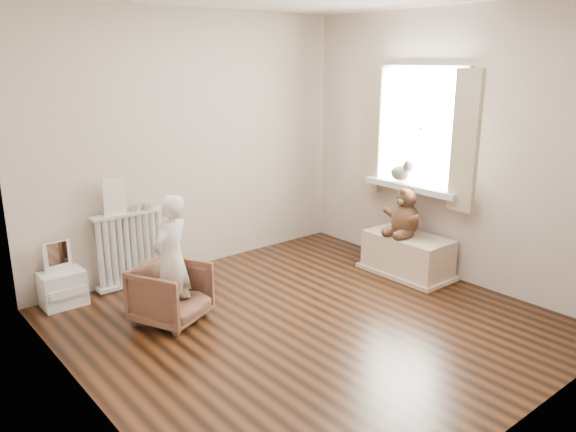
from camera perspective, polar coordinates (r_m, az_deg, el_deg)
floor at (r=4.76m, az=2.09°, el=-10.78°), size 3.60×3.60×0.01m
back_wall at (r=5.79m, az=-9.78°, el=7.31°), size 3.60×0.02×2.60m
front_wall at (r=3.26m, az=23.81°, el=-0.21°), size 3.60×0.02×2.60m
left_wall at (r=3.44m, az=-20.75°, el=0.89°), size 0.02×3.60×2.60m
right_wall at (r=5.68m, az=16.05°, el=6.78°), size 0.02×3.60×2.60m
window at (r=5.80m, az=13.48°, el=8.63°), size 0.03×0.90×1.10m
window_sill at (r=5.83m, az=12.58°, el=2.92°), size 0.22×1.10×0.06m
curtain_left at (r=5.40m, az=17.56°, el=7.19°), size 0.06×0.26×1.30m
curtain_right at (r=6.09m, az=8.50°, el=8.62°), size 0.06×0.26×1.30m
radiator at (r=5.55m, az=-15.69°, el=-3.08°), size 0.70×0.13×0.74m
paper_doll at (r=5.37m, az=-17.29°, el=1.93°), size 0.21×0.02×0.34m
tin_a at (r=5.47m, az=-15.30°, el=0.78°), size 0.09×0.09×0.05m
tin_b at (r=5.52m, az=-14.14°, el=1.00°), size 0.10×0.10×0.06m
toy_vanity at (r=5.35m, az=-22.03°, el=-5.69°), size 0.37×0.26×0.58m
armchair at (r=4.78m, az=-11.80°, el=-7.72°), size 0.70×0.71×0.49m
child at (r=4.63m, az=-11.72°, el=-4.37°), size 0.46×0.40×1.08m
toy_bench at (r=5.84m, az=12.03°, el=-3.87°), size 0.45×0.86×0.40m
teddy_bear at (r=5.72m, az=11.89°, el=0.65°), size 0.40×0.31×0.49m
plush_cat at (r=5.89m, az=11.40°, el=4.41°), size 0.27×0.33×0.24m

